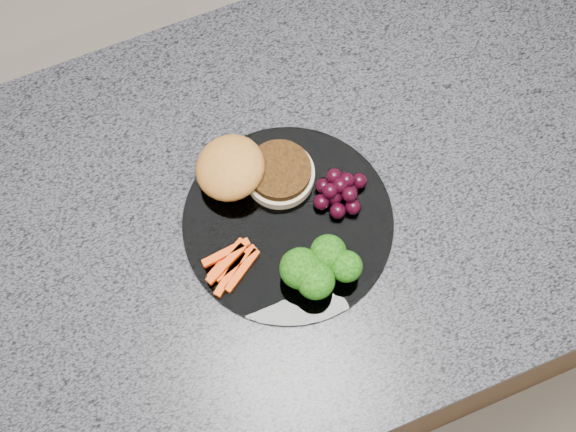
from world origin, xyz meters
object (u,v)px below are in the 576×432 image
at_px(grape_bunch, 340,191).
at_px(island_cabinet, 337,277).
at_px(burger, 248,171).
at_px(plate, 288,223).

bearing_deg(grape_bunch, island_cabinet, 29.31).
relative_size(burger, grape_bunch, 2.20).
bearing_deg(island_cabinet, burger, 160.42).
bearing_deg(plate, grape_bunch, 5.70).
bearing_deg(burger, island_cabinet, -3.81).
bearing_deg(burger, plate, -56.90).
distance_m(plate, grape_bunch, 0.07).
height_order(island_cabinet, plate, plate).
xyz_separation_m(island_cabinet, burger, (-0.13, 0.05, 0.50)).
bearing_deg(grape_bunch, burger, 145.23).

